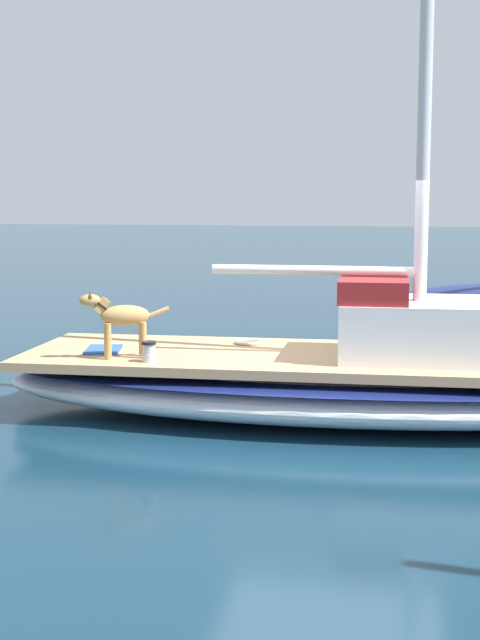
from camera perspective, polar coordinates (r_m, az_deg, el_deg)
The scene contains 8 objects.
ground_plane at distance 9.96m, azimuth 5.70°, elevation -5.90°, with size 120.00×120.00×0.00m, color #143347.
sailboat_main at distance 9.89m, azimuth 5.73°, elevation -4.02°, with size 2.60×7.27×0.66m.
mast_main at distance 9.78m, azimuth 10.62°, elevation 16.76°, with size 0.14×2.27×7.21m.
cabin_house at distance 9.77m, azimuth 12.33°, elevation -0.31°, with size 1.43×2.24×0.84m.
dog_tan at distance 9.60m, azimuth -7.45°, elevation 0.13°, with size 0.43×0.90×0.70m.
deck_winch at distance 9.40m, azimuth -5.68°, elevation -2.00°, with size 0.16×0.16×0.21m.
coiled_rope at distance 10.48m, azimuth 0.53°, elevation -1.37°, with size 0.32×0.32×0.04m, color beige.
deck_towel at distance 10.12m, azimuth -8.50°, elevation -1.83°, with size 0.56×0.36×0.03m, color blue.
Camera 1 is at (9.65, 0.73, 2.35)m, focal length 51.45 mm.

